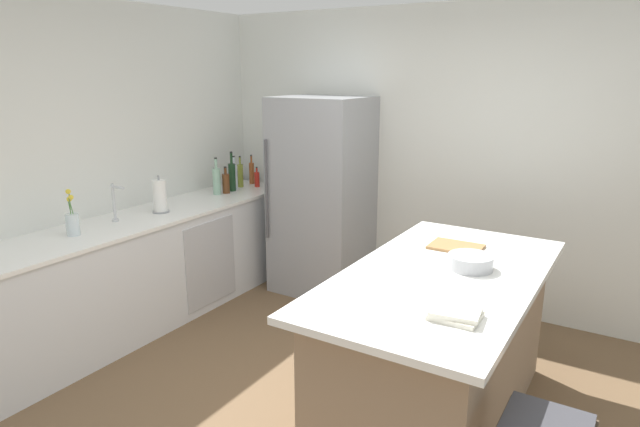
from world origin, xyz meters
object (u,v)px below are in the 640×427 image
(vinegar_bottle, at_px, (252,173))
(syrup_bottle, at_px, (226,183))
(wine_bottle, at_px, (232,176))
(gin_bottle, at_px, (217,181))
(paper_towel_roll, at_px, (160,197))
(flower_vase, at_px, (72,222))
(cookbook_stack, at_px, (455,314))
(mixing_bowl, at_px, (470,262))
(hot_sauce_bottle, at_px, (257,179))
(cutting_board, at_px, (456,247))
(sink_faucet, at_px, (115,202))
(refrigerator, at_px, (322,196))
(soda_bottle, at_px, (234,176))
(kitchen_island, at_px, (438,347))
(olive_oil_bottle, at_px, (240,175))

(vinegar_bottle, height_order, syrup_bottle, vinegar_bottle)
(wine_bottle, relative_size, gin_bottle, 1.10)
(vinegar_bottle, bearing_deg, paper_towel_roll, -85.89)
(flower_vase, height_order, cookbook_stack, flower_vase)
(vinegar_bottle, relative_size, wine_bottle, 0.78)
(vinegar_bottle, xyz_separation_m, gin_bottle, (0.04, -0.57, 0.02))
(syrup_bottle, relative_size, mixing_bowl, 1.00)
(hot_sauce_bottle, height_order, cutting_board, hot_sauce_bottle)
(paper_towel_roll, bearing_deg, gin_bottle, 94.51)
(sink_faucet, bearing_deg, wine_bottle, 88.36)
(refrigerator, height_order, wine_bottle, refrigerator)
(cookbook_stack, bearing_deg, soda_bottle, 147.97)
(cookbook_stack, bearing_deg, vinegar_bottle, 143.98)
(paper_towel_roll, height_order, cutting_board, paper_towel_roll)
(syrup_bottle, bearing_deg, soda_bottle, 106.30)
(hot_sauce_bottle, bearing_deg, soda_bottle, -120.57)
(paper_towel_roll, bearing_deg, flower_vase, -92.15)
(sink_faucet, relative_size, cutting_board, 0.91)
(cookbook_stack, distance_m, mixing_bowl, 0.70)
(soda_bottle, relative_size, syrup_bottle, 1.28)
(hot_sauce_bottle, xyz_separation_m, wine_bottle, (-0.08, -0.28, 0.07))
(sink_faucet, distance_m, gin_bottle, 1.14)
(refrigerator, bearing_deg, soda_bottle, -170.88)
(soda_bottle, relative_size, mixing_bowl, 1.28)
(soda_bottle, bearing_deg, cutting_board, -16.85)
(cookbook_stack, bearing_deg, syrup_bottle, 150.29)
(soda_bottle, bearing_deg, flower_vase, -88.58)
(refrigerator, distance_m, cutting_board, 1.82)
(hot_sauce_bottle, distance_m, cookbook_stack, 3.35)
(mixing_bowl, distance_m, cutting_board, 0.38)
(flower_vase, relative_size, paper_towel_roll, 1.09)
(sink_faucet, xyz_separation_m, cutting_board, (2.50, 0.66, -0.11))
(wine_bottle, xyz_separation_m, mixing_bowl, (2.66, -1.01, -0.07))
(syrup_bottle, relative_size, cookbook_stack, 1.06)
(wine_bottle, distance_m, mixing_bowl, 2.84)
(paper_towel_roll, xyz_separation_m, vinegar_bottle, (-0.10, 1.33, -0.02))
(sink_faucet, bearing_deg, syrup_bottle, 87.53)
(paper_towel_roll, bearing_deg, cookbook_stack, -15.07)
(mixing_bowl, bearing_deg, kitchen_island, -126.31)
(syrup_bottle, bearing_deg, flower_vase, -90.34)
(hot_sauce_bottle, bearing_deg, wine_bottle, -106.13)
(olive_oil_bottle, relative_size, soda_bottle, 0.95)
(gin_bottle, bearing_deg, vinegar_bottle, 93.58)
(cookbook_stack, height_order, cutting_board, cookbook_stack)
(syrup_bottle, xyz_separation_m, mixing_bowl, (2.64, -0.90, -0.02))
(flower_vase, relative_size, gin_bottle, 0.97)
(vinegar_bottle, bearing_deg, olive_oil_bottle, -87.44)
(refrigerator, xyz_separation_m, sink_faucet, (-0.93, -1.56, 0.15))
(gin_bottle, bearing_deg, cookbook_stack, -28.05)
(hot_sauce_bottle, bearing_deg, paper_towel_roll, -92.20)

